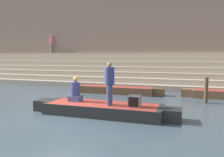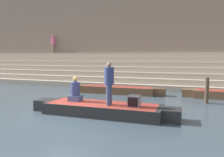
# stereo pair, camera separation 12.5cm
# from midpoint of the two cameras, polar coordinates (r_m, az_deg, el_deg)

# --- Properties ---
(ground_plane) EXTENTS (120.00, 120.00, 0.00)m
(ground_plane) POSITION_cam_midpoint_polar(r_m,az_deg,el_deg) (9.12, -12.81, -9.19)
(ground_plane) COLOR #3D4C56
(ghat_steps) EXTENTS (36.00, 4.21, 2.69)m
(ghat_steps) POSITION_cam_midpoint_polar(r_m,az_deg,el_deg) (18.21, 3.52, 1.38)
(ghat_steps) COLOR tan
(ghat_steps) RESTS_ON ground
(back_wall) EXTENTS (34.20, 1.28, 9.19)m
(back_wall) POSITION_cam_midpoint_polar(r_m,az_deg,el_deg) (20.32, 5.11, 12.00)
(back_wall) COLOR #7F6B5B
(back_wall) RESTS_ON ground
(rowboat_main) EXTENTS (6.06, 1.56, 0.45)m
(rowboat_main) POSITION_cam_midpoint_polar(r_m,az_deg,el_deg) (8.84, -2.85, -7.91)
(rowboat_main) COLOR black
(rowboat_main) RESTS_ON ground
(person_standing) EXTENTS (0.37, 0.37, 1.66)m
(person_standing) POSITION_cam_midpoint_polar(r_m,az_deg,el_deg) (8.41, -1.07, -0.60)
(person_standing) COLOR #3D4C75
(person_standing) RESTS_ON rowboat_main
(person_rowing) EXTENTS (0.52, 0.41, 1.04)m
(person_rowing) POSITION_cam_midpoint_polar(r_m,az_deg,el_deg) (9.37, -9.93, -3.39)
(person_rowing) COLOR #3D4C75
(person_rowing) RESTS_ON rowboat_main
(tv_set) EXTENTS (0.45, 0.45, 0.43)m
(tv_set) POSITION_cam_midpoint_polar(r_m,az_deg,el_deg) (8.26, 5.51, -5.87)
(tv_set) COLOR slate
(tv_set) RESTS_ON rowboat_main
(moored_boat_distant) EXTENTS (6.05, 1.06, 0.45)m
(moored_boat_distant) POSITION_cam_midpoint_polar(r_m,az_deg,el_deg) (13.91, 0.73, -2.93)
(moored_boat_distant) COLOR brown
(moored_boat_distant) RESTS_ON ground
(mooring_post) EXTENTS (0.19, 0.19, 1.30)m
(mooring_post) POSITION_cam_midpoint_polar(r_m,az_deg,el_deg) (11.89, 23.09, -2.85)
(mooring_post) COLOR #473828
(mooring_post) RESTS_ON ground
(person_on_steps) EXTENTS (0.38, 0.38, 1.78)m
(person_on_steps) POSITION_cam_midpoint_polar(r_m,az_deg,el_deg) (22.58, -15.63, 9.00)
(person_on_steps) COLOR #756656
(person_on_steps) RESTS_ON ghat_steps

